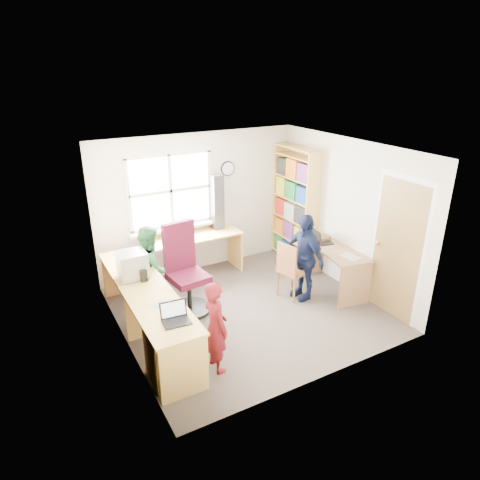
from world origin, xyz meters
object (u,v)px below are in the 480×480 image
at_px(laptop_right, 320,239).
at_px(right_desk, 336,259).
at_px(cd_tower, 217,202).
at_px(person_red, 216,327).
at_px(l_desk, 170,316).
at_px(laptop_left, 175,316).
at_px(potted_plant, 167,232).
at_px(bookshelf, 295,208).
at_px(swivel_chair, 185,274).
at_px(wooden_chair, 291,268).
at_px(crt_monitor, 132,265).
at_px(person_green, 151,268).
at_px(person_navy, 304,257).

bearing_deg(laptop_right, right_desk, -157.64).
xyz_separation_m(laptop_right, cd_tower, (-1.24, 1.28, 0.47)).
distance_m(cd_tower, person_red, 2.85).
bearing_deg(l_desk, laptop_right, 10.95).
distance_m(laptop_left, person_red, 0.51).
bearing_deg(potted_plant, right_desk, -33.88).
relative_size(bookshelf, swivel_chair, 1.57).
bearing_deg(cd_tower, right_desk, -52.53).
distance_m(right_desk, wooden_chair, 0.81).
xyz_separation_m(right_desk, crt_monitor, (-3.12, 0.51, 0.42)).
xyz_separation_m(right_desk, laptop_right, (-0.07, 0.34, 0.25)).
distance_m(laptop_left, person_green, 1.62).
xyz_separation_m(l_desk, person_red, (0.33, -0.65, 0.12)).
height_order(laptop_left, person_green, person_green).
relative_size(person_red, person_navy, 0.84).
height_order(potted_plant, person_green, person_green).
bearing_deg(crt_monitor, wooden_chair, -10.64).
distance_m(swivel_chair, crt_monitor, 0.85).
relative_size(swivel_chair, cd_tower, 1.40).
bearing_deg(laptop_left, swivel_chair, 69.28).
bearing_deg(l_desk, person_red, -63.44).
relative_size(l_desk, right_desk, 2.26).
relative_size(swivel_chair, crt_monitor, 3.54).
distance_m(wooden_chair, laptop_left, 2.39).
height_order(person_green, person_navy, person_navy).
bearing_deg(bookshelf, cd_tower, 165.63).
height_order(right_desk, bookshelf, bookshelf).
height_order(wooden_chair, laptop_right, laptop_right).
bearing_deg(wooden_chair, laptop_left, -171.67).
distance_m(right_desk, crt_monitor, 3.19).
distance_m(l_desk, person_red, 0.74).
xyz_separation_m(bookshelf, person_navy, (-0.70, -1.24, -0.31)).
relative_size(swivel_chair, laptop_left, 4.02).
bearing_deg(person_green, l_desk, -173.77).
bearing_deg(l_desk, right_desk, 4.09).
bearing_deg(l_desk, swivel_chair, 55.96).
xyz_separation_m(bookshelf, person_green, (-2.85, -0.41, -0.35)).
bearing_deg(person_red, bookshelf, -53.23).
relative_size(bookshelf, potted_plant, 7.13).
bearing_deg(crt_monitor, laptop_left, -85.60).
bearing_deg(laptop_right, crt_monitor, 97.48).
bearing_deg(potted_plant, person_navy, -42.34).
relative_size(potted_plant, person_green, 0.22).
bearing_deg(swivel_chair, laptop_right, -12.79).
xyz_separation_m(bookshelf, laptop_left, (-3.08, -2.01, -0.20)).
bearing_deg(potted_plant, person_red, -97.02).
xyz_separation_m(right_desk, potted_plant, (-2.27, 1.52, 0.38)).
relative_size(crt_monitor, potted_plant, 1.28).
height_order(bookshelf, potted_plant, bookshelf).
relative_size(swivel_chair, person_green, 1.02).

